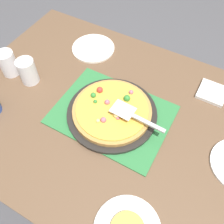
% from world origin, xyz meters
% --- Properties ---
extents(ground_plane, '(8.00, 8.00, 0.00)m').
position_xyz_m(ground_plane, '(0.00, 0.00, 0.00)').
color(ground_plane, '#4C4C51').
extents(dining_table, '(1.40, 1.00, 0.75)m').
position_xyz_m(dining_table, '(0.00, 0.00, 0.64)').
color(dining_table, brown).
rests_on(dining_table, ground_plane).
extents(placemat, '(0.48, 0.36, 0.01)m').
position_xyz_m(placemat, '(0.00, 0.00, 0.75)').
color(placemat, '#2D753D').
rests_on(placemat, dining_table).
extents(pizza_pan, '(0.38, 0.38, 0.01)m').
position_xyz_m(pizza_pan, '(0.00, 0.00, 0.76)').
color(pizza_pan, black).
rests_on(pizza_pan, placemat).
extents(pizza, '(0.33, 0.33, 0.05)m').
position_xyz_m(pizza, '(0.00, -0.00, 0.78)').
color(pizza, '#B78442').
rests_on(pizza, pizza_pan).
extents(plate_side, '(0.22, 0.22, 0.01)m').
position_xyz_m(plate_side, '(0.29, -0.32, 0.76)').
color(plate_side, white).
rests_on(plate_side, dining_table).
extents(cup_near, '(0.08, 0.08, 0.12)m').
position_xyz_m(cup_near, '(0.43, 0.01, 0.81)').
color(cup_near, white).
rests_on(cup_near, dining_table).
extents(cup_far, '(0.08, 0.08, 0.12)m').
position_xyz_m(cup_far, '(0.54, 0.02, 0.81)').
color(cup_far, white).
rests_on(cup_far, dining_table).
extents(pizza_server, '(0.23, 0.07, 0.01)m').
position_xyz_m(pizza_server, '(-0.10, 0.00, 0.82)').
color(pizza_server, silver).
rests_on(pizza_server, pizza).
extents(napkin_stack, '(0.12, 0.12, 0.02)m').
position_xyz_m(napkin_stack, '(-0.34, -0.32, 0.76)').
color(napkin_stack, white).
rests_on(napkin_stack, dining_table).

